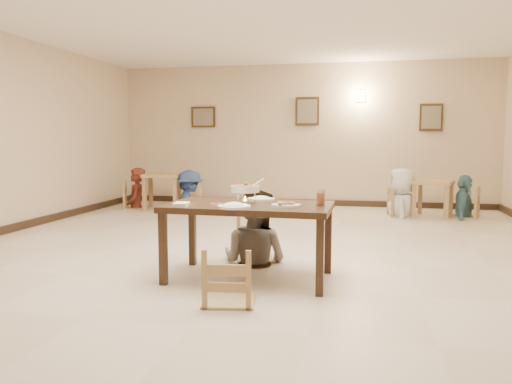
% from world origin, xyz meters
% --- Properties ---
extents(floor, '(10.00, 10.00, 0.00)m').
position_xyz_m(floor, '(0.00, 0.00, 0.00)').
color(floor, beige).
rests_on(floor, ground).
extents(wall_back, '(10.00, 0.00, 10.00)m').
position_xyz_m(wall_back, '(0.00, 5.00, 1.50)').
color(wall_back, beige).
rests_on(wall_back, floor).
extents(baseboard_back, '(8.00, 0.06, 0.12)m').
position_xyz_m(baseboard_back, '(0.00, 4.97, 0.06)').
color(baseboard_back, black).
rests_on(baseboard_back, floor).
extents(picture_a, '(0.55, 0.04, 0.45)m').
position_xyz_m(picture_a, '(-2.20, 4.96, 1.90)').
color(picture_a, '#372511').
rests_on(picture_a, wall_back).
extents(picture_b, '(0.50, 0.04, 0.60)m').
position_xyz_m(picture_b, '(0.10, 4.96, 2.00)').
color(picture_b, '#372511').
rests_on(picture_b, wall_back).
extents(picture_c, '(0.45, 0.04, 0.55)m').
position_xyz_m(picture_c, '(2.60, 4.96, 1.85)').
color(picture_c, '#372511').
rests_on(picture_c, wall_back).
extents(wall_sconce, '(0.16, 0.05, 0.22)m').
position_xyz_m(wall_sconce, '(1.20, 4.96, 2.30)').
color(wall_sconce, '#FFD88C').
rests_on(wall_sconce, wall_back).
extents(main_table, '(1.66, 0.97, 0.77)m').
position_xyz_m(main_table, '(0.14, -0.85, 0.69)').
color(main_table, '#372216').
rests_on(main_table, floor).
extents(chair_far, '(0.43, 0.43, 0.91)m').
position_xyz_m(chair_far, '(0.04, -0.07, 0.45)').
color(chair_far, tan).
rests_on(chair_far, floor).
extents(chair_near, '(0.44, 0.44, 0.94)m').
position_xyz_m(chair_near, '(0.14, -1.61, 0.47)').
color(chair_near, tan).
rests_on(chair_near, floor).
extents(main_diner, '(0.97, 0.85, 1.69)m').
position_xyz_m(main_diner, '(0.06, -0.18, 0.85)').
color(main_diner, gray).
rests_on(main_diner, floor).
extents(curry_warmer, '(0.32, 0.29, 0.26)m').
position_xyz_m(curry_warmer, '(0.11, -0.87, 0.92)').
color(curry_warmer, silver).
rests_on(curry_warmer, main_table).
extents(rice_plate_far, '(0.30, 0.30, 0.07)m').
position_xyz_m(rice_plate_far, '(0.20, -0.54, 0.78)').
color(rice_plate_far, white).
rests_on(rice_plate_far, main_table).
extents(rice_plate_near, '(0.32, 0.32, 0.07)m').
position_xyz_m(rice_plate_near, '(0.07, -1.17, 0.78)').
color(rice_plate_near, white).
rests_on(rice_plate_near, main_table).
extents(fried_plate, '(0.29, 0.29, 0.06)m').
position_xyz_m(fried_plate, '(0.54, -1.00, 0.79)').
color(fried_plate, white).
rests_on(fried_plate, main_table).
extents(chili_dish, '(0.11, 0.11, 0.02)m').
position_xyz_m(chili_dish, '(-0.16, -1.01, 0.78)').
color(chili_dish, white).
rests_on(chili_dish, main_table).
extents(napkin_cutlery, '(0.17, 0.28, 0.03)m').
position_xyz_m(napkin_cutlery, '(-0.46, -1.14, 0.78)').
color(napkin_cutlery, white).
rests_on(napkin_cutlery, main_table).
extents(drink_glass, '(0.08, 0.08, 0.16)m').
position_xyz_m(drink_glass, '(0.86, -0.84, 0.84)').
color(drink_glass, white).
rests_on(drink_glass, main_table).
extents(bg_table_left, '(0.86, 0.86, 0.72)m').
position_xyz_m(bg_table_left, '(-2.69, 3.74, 0.59)').
color(bg_table_left, tan).
rests_on(bg_table_left, floor).
extents(bg_table_right, '(0.83, 0.83, 0.67)m').
position_xyz_m(bg_table_right, '(2.53, 3.78, 0.53)').
color(bg_table_right, tan).
rests_on(bg_table_right, floor).
extents(bg_chair_ll, '(0.49, 0.49, 1.05)m').
position_xyz_m(bg_chair_ll, '(-3.25, 3.70, 0.52)').
color(bg_chair_ll, tan).
rests_on(bg_chair_ll, floor).
extents(bg_chair_lr, '(0.50, 0.50, 1.06)m').
position_xyz_m(bg_chair_lr, '(-2.13, 3.77, 0.53)').
color(bg_chair_lr, tan).
rests_on(bg_chair_lr, floor).
extents(bg_chair_rl, '(0.45, 0.45, 0.95)m').
position_xyz_m(bg_chair_rl, '(1.98, 3.79, 0.48)').
color(bg_chair_rl, tan).
rests_on(bg_chair_rl, floor).
extents(bg_chair_rr, '(0.49, 0.49, 1.04)m').
position_xyz_m(bg_chair_rr, '(3.07, 3.83, 0.52)').
color(bg_chair_rr, tan).
rests_on(bg_chair_rr, floor).
extents(bg_diner_a, '(0.58, 0.71, 1.67)m').
position_xyz_m(bg_diner_a, '(-3.25, 3.70, 0.83)').
color(bg_diner_a, maroon).
rests_on(bg_diner_a, floor).
extents(bg_diner_b, '(0.99, 1.19, 1.60)m').
position_xyz_m(bg_diner_b, '(-2.13, 3.77, 0.80)').
color(bg_diner_b, '#314E8C').
rests_on(bg_diner_b, floor).
extents(bg_diner_c, '(0.59, 0.88, 1.77)m').
position_xyz_m(bg_diner_c, '(1.98, 3.79, 0.88)').
color(bg_diner_c, silver).
rests_on(bg_diner_c, floor).
extents(bg_diner_d, '(0.60, 0.98, 1.55)m').
position_xyz_m(bg_diner_d, '(3.07, 3.83, 0.78)').
color(bg_diner_d, slate).
rests_on(bg_diner_d, floor).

